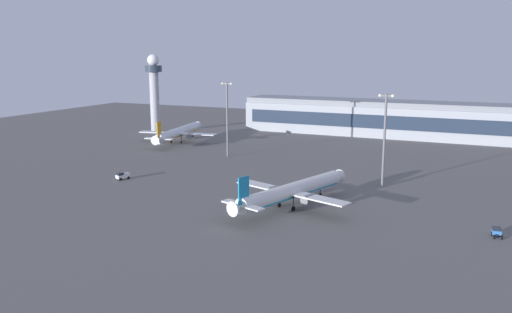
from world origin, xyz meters
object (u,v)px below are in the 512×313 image
control_tower (154,88)px  airplane_terminal_side (178,133)px  pushback_tug (497,232)px  cargo_loader (123,176)px  apron_light_central (227,115)px  apron_light_east (385,134)px  airplane_near_gate (291,191)px

control_tower → airplane_terminal_side: size_ratio=0.84×
pushback_tug → cargo_loader: 105.81m
pushback_tug → cargo_loader: size_ratio=0.74×
apron_light_central → airplane_terminal_side: bearing=151.1°
control_tower → apron_light_central: bearing=-33.1°
pushback_tug → apron_light_east: 47.33m
airplane_near_gate → apron_light_central: apron_light_central is taller
apron_light_central → pushback_tug: bearing=-30.5°
cargo_loader → apron_light_east: size_ratio=0.17×
apron_light_east → airplane_terminal_side: bearing=157.4°
pushback_tug → apron_light_east: bearing=121.1°
control_tower → airplane_near_gate: (103.95, -90.73, -17.64)m
control_tower → cargo_loader: control_tower is taller
control_tower → airplane_terminal_side: control_tower is taller
control_tower → airplane_terminal_side: 36.83m
airplane_near_gate → pushback_tug: size_ratio=12.50×
airplane_near_gate → apron_light_east: size_ratio=1.55×
airplane_near_gate → apron_light_east: apron_light_east is taller
apron_light_east → apron_light_central: (-61.90, 21.19, 0.39)m
cargo_loader → airplane_near_gate: bearing=-163.6°
airplane_near_gate → apron_light_east: (17.09, 31.00, 11.22)m
cargo_loader → apron_light_central: (13.10, 45.68, 14.63)m
cargo_loader → apron_light_east: 80.17m
control_tower → pushback_tug: control_tower is taller
apron_light_central → apron_light_east: bearing=-18.9°
airplane_near_gate → cargo_loader: size_ratio=9.21×
airplane_terminal_side → apron_light_central: (33.63, -18.54, 11.46)m
airplane_near_gate → cargo_loader: 58.34m
pushback_tug → cargo_loader: bearing=163.9°
airplane_near_gate → apron_light_east: 37.14m
cargo_loader → airplane_terminal_side: bearing=-49.5°
control_tower → pushback_tug: size_ratio=11.21×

